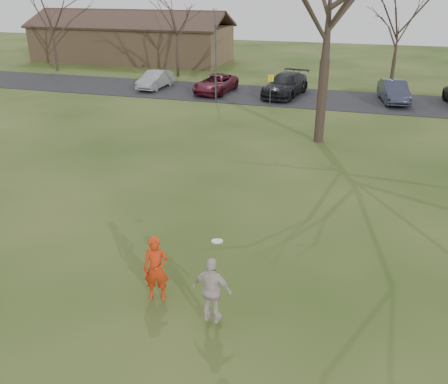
# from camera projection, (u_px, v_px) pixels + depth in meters

# --- Properties ---
(ground) EXTENTS (120.00, 120.00, 0.00)m
(ground) POSITION_uv_depth(u_px,v_px,m) (182.00, 303.00, 12.47)
(ground) COLOR #1E380F
(ground) RESTS_ON ground
(parking_strip) EXTENTS (62.00, 6.50, 0.04)m
(parking_strip) POSITION_uv_depth(u_px,v_px,m) (305.00, 98.00, 34.39)
(parking_strip) COLOR black
(parking_strip) RESTS_ON ground
(player_defender) EXTENTS (0.75, 0.58, 1.83)m
(player_defender) POSITION_uv_depth(u_px,v_px,m) (156.00, 269.00, 12.32)
(player_defender) COLOR red
(player_defender) RESTS_ON ground
(car_1) EXTENTS (1.63, 4.14, 1.34)m
(car_1) POSITION_uv_depth(u_px,v_px,m) (155.00, 80.00, 37.15)
(car_1) COLOR gray
(car_1) RESTS_ON parking_strip
(car_2) EXTENTS (2.65, 4.96, 1.32)m
(car_2) POSITION_uv_depth(u_px,v_px,m) (216.00, 84.00, 35.72)
(car_2) COLOR #551422
(car_2) RESTS_ON parking_strip
(car_3) EXTENTS (3.10, 5.79, 1.59)m
(car_3) POSITION_uv_depth(u_px,v_px,m) (285.00, 85.00, 34.66)
(car_3) COLOR black
(car_3) RESTS_ON parking_strip
(car_5) EXTENTS (2.24, 4.63, 1.46)m
(car_5) POSITION_uv_depth(u_px,v_px,m) (394.00, 91.00, 32.86)
(car_5) COLOR #2C2F42
(car_5) RESTS_ON parking_strip
(catching_play) EXTENTS (1.05, 0.50, 2.23)m
(catching_play) POSITION_uv_depth(u_px,v_px,m) (212.00, 291.00, 11.30)
(catching_play) COLOR beige
(catching_play) RESTS_ON ground
(building) EXTENTS (20.60, 8.50, 5.14)m
(building) POSITION_uv_depth(u_px,v_px,m) (132.00, 41.00, 50.13)
(building) COLOR #8C6D4C
(building) RESTS_ON ground
(lamp_post) EXTENTS (0.34, 0.34, 6.27)m
(lamp_post) POSITION_uv_depth(u_px,v_px,m) (215.00, 42.00, 32.13)
(lamp_post) COLOR #47474C
(lamp_post) RESTS_ON ground
(sign_yellow) EXTENTS (0.35, 0.35, 2.08)m
(sign_yellow) POSITION_uv_depth(u_px,v_px,m) (271.00, 84.00, 31.69)
(sign_yellow) COLOR #47474C
(sign_yellow) RESTS_ON ground
(small_tree_row) EXTENTS (55.00, 5.90, 8.50)m
(small_tree_row) POSITION_uv_depth(u_px,v_px,m) (375.00, 37.00, 36.14)
(small_tree_row) COLOR #352821
(small_tree_row) RESTS_ON ground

